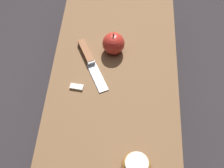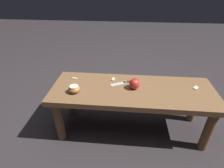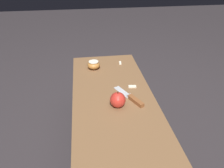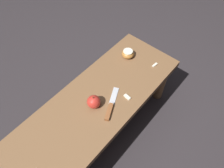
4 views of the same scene
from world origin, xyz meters
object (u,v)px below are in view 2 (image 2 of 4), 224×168
Objects in this scene: apple_cut at (74,89)px; apple_whole at (134,84)px; knife at (128,81)px; wooden_bench at (132,96)px.

apple_whole is at bearing -168.20° from apple_cut.
knife is at bearing -155.65° from apple_cut.
wooden_bench is 0.11m from apple_whole.
apple_cut is (0.42, 0.09, -0.01)m from apple_whole.
apple_whole is at bearing -136.96° from wooden_bench.
apple_cut reaches higher than knife.
apple_whole is 0.43m from apple_cut.
knife is at bearing -68.97° from wooden_bench.
knife reaches higher than wooden_bench.
wooden_bench is 14.80× the size of apple_cut.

